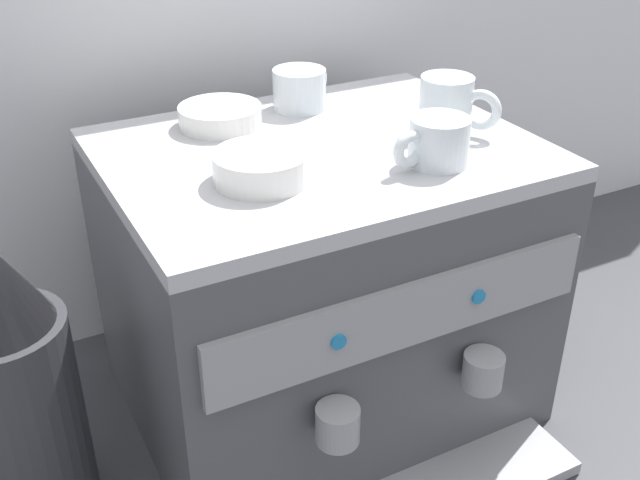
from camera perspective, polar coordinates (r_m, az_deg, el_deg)
name	(u,v)px	position (r m, az deg, el deg)	size (l,w,h in m)	color
ground_plane	(320,391)	(1.32, 0.00, -11.10)	(4.00, 4.00, 0.00)	#38383D
tiled_backsplash_wall	(226,56)	(1.37, -6.95, 13.38)	(2.80, 0.03, 0.96)	silver
espresso_machine	(321,282)	(1.18, 0.10, -3.14)	(0.59, 0.57, 0.44)	#4C4C51
ceramic_cup_0	(449,105)	(1.14, 9.51, 9.83)	(0.09, 0.11, 0.08)	silver
ceramic_cup_1	(301,88)	(1.22, -1.43, 11.14)	(0.11, 0.09, 0.06)	silver
ceramic_cup_2	(437,142)	(1.03, 8.63, 7.18)	(0.12, 0.08, 0.06)	silver
ceramic_bowl_0	(220,117)	(1.16, -7.40, 9.04)	(0.12, 0.12, 0.03)	white
ceramic_bowl_1	(261,168)	(0.97, -4.39, 5.35)	(0.12, 0.12, 0.04)	white
coffee_grinder	(12,393)	(1.07, -21.79, -10.46)	(0.17, 0.17, 0.44)	#333338
milk_pitcher	(528,283)	(1.51, 15.10, -3.12)	(0.11, 0.11, 0.14)	#B7B7BC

